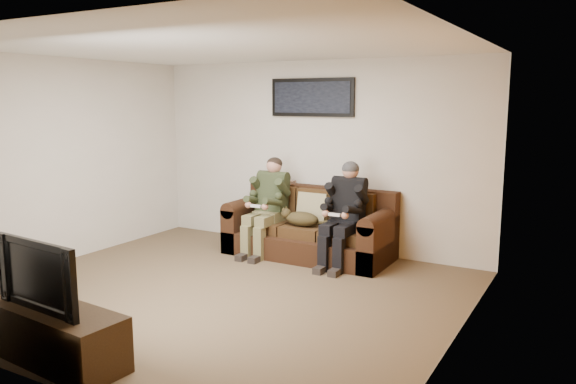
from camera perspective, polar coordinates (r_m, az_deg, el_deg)
The scene contains 16 objects.
floor at distance 6.23m, azimuth -6.91°, elevation -10.11°, with size 5.00×5.00×0.00m, color brown.
ceiling at distance 5.90m, azimuth -7.42°, elevation 14.44°, with size 5.00×5.00×0.00m, color silver.
wall_back at distance 7.84m, azimuth 2.72°, elevation 3.71°, with size 5.00×5.00×0.00m, color beige.
wall_front at distance 4.36m, azimuth -25.09°, elevation -1.71°, with size 5.00×5.00×0.00m, color beige.
wall_left at distance 7.68m, azimuth -22.32°, elevation 2.91°, with size 4.50×4.50×0.00m, color beige.
wall_right at distance 4.88m, azimuth 17.12°, elevation -0.14°, with size 4.50×4.50×0.00m, color beige.
accent_wall_right at distance 4.88m, azimuth 17.01°, elevation -0.13°, with size 4.50×4.50×0.00m, color #BB6612.
sofa at distance 7.55m, azimuth 2.36°, elevation -3.91°, with size 2.19×0.95×0.90m.
throw_pillow at distance 7.52m, azimuth 2.52°, elevation -1.62°, with size 0.42×0.12×0.40m, color tan.
throw_blanket at distance 7.99m, azimuth -0.95°, elevation 0.93°, with size 0.45×0.22×0.08m, color tan.
person_left at distance 7.58m, azimuth -2.06°, elevation -0.84°, with size 0.51×0.87×1.29m.
person_right at distance 7.07m, azimuth 5.78°, elevation -1.61°, with size 0.51×0.86×1.30m.
cat at distance 7.33m, azimuth 1.29°, elevation -2.69°, with size 0.66×0.26×0.24m.
framed_poster at distance 7.78m, azimuth 2.44°, elevation 9.58°, with size 1.25×0.05×0.52m.
tv_stand at distance 5.00m, azimuth -22.88°, elevation -13.09°, with size 1.41×0.45×0.44m, color black.
television at distance 4.84m, azimuth -23.26°, elevation -7.54°, with size 0.98×0.13×0.56m, color black.
Camera 1 is at (3.52, -4.71, 2.07)m, focal length 35.00 mm.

